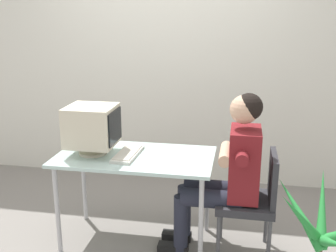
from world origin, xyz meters
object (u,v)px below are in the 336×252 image
object	(u,v)px
crt_monitor	(92,126)
potted_plant	(319,251)
desk	(135,164)
keyboard	(128,154)
office_chair	(253,197)
person_seated	(228,169)

from	to	relation	value
crt_monitor	potted_plant	world-z (taller)	crt_monitor
desk	keyboard	xyz separation A→B (m)	(-0.05, -0.02, 0.08)
office_chair	potted_plant	xyz separation A→B (m)	(0.41, -0.44, -0.13)
keyboard	person_seated	bearing A→B (deg)	0.07
crt_monitor	desk	bearing A→B (deg)	3.44
desk	keyboard	size ratio (longest dim) A/B	2.99
desk	office_chair	bearing A→B (deg)	-0.98
keyboard	person_seated	world-z (taller)	person_seated
desk	keyboard	distance (m)	0.10
desk	person_seated	size ratio (longest dim) A/B	0.96
office_chair	person_seated	distance (m)	0.29
office_chair	person_seated	xyz separation A→B (m)	(-0.20, 0.00, 0.21)
keyboard	desk	bearing A→B (deg)	17.56
office_chair	potted_plant	size ratio (longest dim) A/B	1.01
crt_monitor	office_chair	distance (m)	1.34
office_chair	desk	bearing A→B (deg)	179.02
crt_monitor	keyboard	bearing A→B (deg)	0.67
office_chair	potted_plant	world-z (taller)	office_chair
crt_monitor	office_chair	size ratio (longest dim) A/B	0.46
person_seated	potted_plant	size ratio (longest dim) A/B	1.55
desk	office_chair	distance (m)	0.94
potted_plant	keyboard	bearing A→B (deg)	162.26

